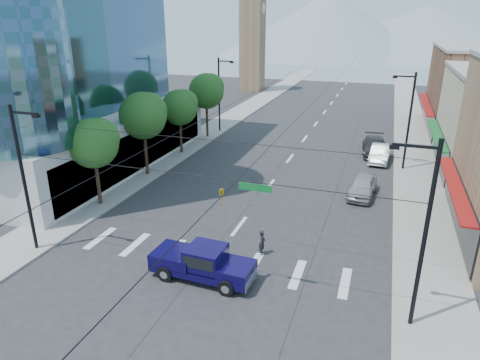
{
  "coord_description": "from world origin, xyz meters",
  "views": [
    {
      "loc": [
        8.54,
        -18.87,
        13.41
      ],
      "look_at": [
        -0.29,
        7.04,
        3.0
      ],
      "focal_mm": 32.0,
      "sensor_mm": 36.0,
      "label": 1
    }
  ],
  "objects_px": {
    "pickup_truck": "(202,262)",
    "pedestrian": "(262,242)",
    "parked_car_near": "(363,186)",
    "parked_car_far": "(375,146)",
    "parked_car_mid": "(380,153)"
  },
  "relations": [
    {
      "from": "pedestrian",
      "to": "parked_car_near",
      "type": "bearing_deg",
      "value": -32.91
    },
    {
      "from": "pickup_truck",
      "to": "parked_car_near",
      "type": "xyz_separation_m",
      "value": [
        7.48,
        14.81,
        -0.2
      ]
    },
    {
      "from": "parked_car_far",
      "to": "pedestrian",
      "type": "bearing_deg",
      "value": -108.13
    },
    {
      "from": "pickup_truck",
      "to": "pedestrian",
      "type": "xyz_separation_m",
      "value": [
        2.38,
        3.5,
        -0.22
      ]
    },
    {
      "from": "pedestrian",
      "to": "parked_car_mid",
      "type": "distance_m",
      "value": 21.87
    },
    {
      "from": "pickup_truck",
      "to": "parked_car_near",
      "type": "bearing_deg",
      "value": 65.68
    },
    {
      "from": "parked_car_far",
      "to": "parked_car_mid",
      "type": "bearing_deg",
      "value": -80.1
    },
    {
      "from": "pedestrian",
      "to": "parked_car_mid",
      "type": "relative_size",
      "value": 0.32
    },
    {
      "from": "pickup_truck",
      "to": "pedestrian",
      "type": "distance_m",
      "value": 4.24
    },
    {
      "from": "pedestrian",
      "to": "parked_car_far",
      "type": "xyz_separation_m",
      "value": [
        5.54,
        23.27,
        0.07
      ]
    },
    {
      "from": "parked_car_near",
      "to": "parked_car_mid",
      "type": "distance_m",
      "value": 9.74
    },
    {
      "from": "pedestrian",
      "to": "parked_car_near",
      "type": "xyz_separation_m",
      "value": [
        5.1,
        11.31,
        0.03
      ]
    },
    {
      "from": "pickup_truck",
      "to": "parked_car_far",
      "type": "relative_size",
      "value": 0.99
    },
    {
      "from": "pickup_truck",
      "to": "parked_car_near",
      "type": "distance_m",
      "value": 16.59
    },
    {
      "from": "pickup_truck",
      "to": "parked_car_far",
      "type": "distance_m",
      "value": 27.92
    }
  ]
}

